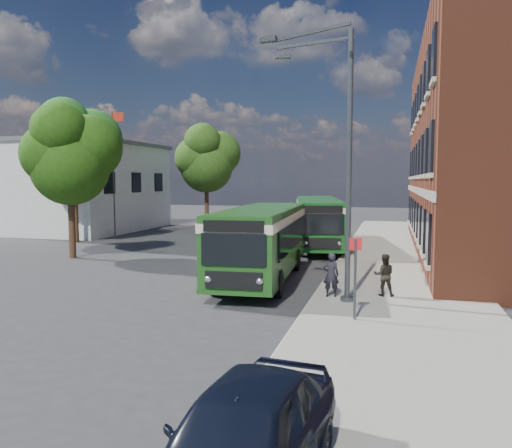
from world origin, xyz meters
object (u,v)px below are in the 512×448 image
(street_lamp, at_px, (338,161))
(bus_rear, at_px, (317,217))
(parked_car, at_px, (244,438))
(bus_front, at_px, (262,236))

(street_lamp, distance_m, bus_rear, 15.27)
(street_lamp, relative_size, bus_rear, 0.72)
(bus_rear, bearing_deg, parked_car, -83.89)
(bus_rear, distance_m, parked_car, 25.63)
(bus_rear, relative_size, parked_car, 2.90)
(bus_rear, bearing_deg, bus_front, -93.71)
(bus_front, bearing_deg, bus_rear, 86.29)
(street_lamp, bearing_deg, parked_car, -90.20)
(street_lamp, relative_size, parked_car, 2.10)
(parked_car, bearing_deg, bus_front, 109.69)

